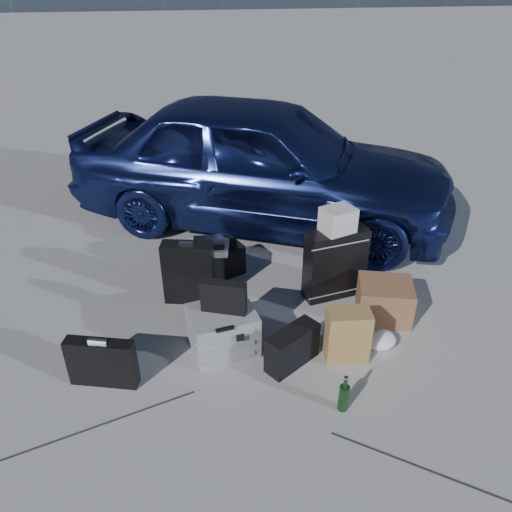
{
  "coord_description": "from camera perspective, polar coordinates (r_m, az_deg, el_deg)",
  "views": [
    {
      "loc": [
        -0.6,
        -2.91,
        2.77
      ],
      "look_at": [
        -0.03,
        0.85,
        0.48
      ],
      "focal_mm": 35.0,
      "sensor_mm": 36.0,
      "label": 1
    }
  ],
  "objects": [
    {
      "name": "suitcase_left",
      "position": [
        4.58,
        -7.7,
        -1.9
      ],
      "size": [
        0.48,
        0.26,
        0.6
      ],
      "primitive_type": "cube",
      "rotation": [
        0.0,
        0.0,
        -0.21
      ],
      "color": "black",
      "rests_on": "ground"
    },
    {
      "name": "messenger_bag",
      "position": [
        3.95,
        4.17,
        -10.39
      ],
      "size": [
        0.47,
        0.4,
        0.32
      ],
      "primitive_type": "cube",
      "rotation": [
        0.0,
        0.0,
        0.61
      ],
      "color": "black",
      "rests_on": "ground"
    },
    {
      "name": "green_bottle",
      "position": [
        3.67,
        10.03,
        -15.25
      ],
      "size": [
        0.1,
        0.1,
        0.29
      ],
      "primitive_type": "cylinder",
      "rotation": [
        0.0,
        0.0,
        0.42
      ],
      "color": "black",
      "rests_on": "ground"
    },
    {
      "name": "pelican_case",
      "position": [
        4.07,
        -3.8,
        -8.47
      ],
      "size": [
        0.58,
        0.51,
        0.37
      ],
      "primitive_type": "cube",
      "rotation": [
        0.0,
        0.0,
        0.19
      ],
      "color": "gray",
      "rests_on": "ground"
    },
    {
      "name": "flat_box_white",
      "position": [
        4.85,
        -5.38,
        0.96
      ],
      "size": [
        0.41,
        0.34,
        0.07
      ],
      "primitive_type": "cube",
      "rotation": [
        0.0,
        0.0,
        -0.16
      ],
      "color": "silver",
      "rests_on": "duffel_bag"
    },
    {
      "name": "briefcase",
      "position": [
        3.93,
        -17.19,
        -11.55
      ],
      "size": [
        0.52,
        0.24,
        0.4
      ],
      "primitive_type": "cube",
      "rotation": [
        0.0,
        0.0,
        -0.27
      ],
      "color": "black",
      "rests_on": "ground"
    },
    {
      "name": "suitcase_right",
      "position": [
        4.65,
        9.03,
        -0.88
      ],
      "size": [
        0.6,
        0.31,
        0.68
      ],
      "primitive_type": "cube",
      "rotation": [
        0.0,
        0.0,
        0.2
      ],
      "color": "black",
      "rests_on": "ground"
    },
    {
      "name": "laptop_bag",
      "position": [
        3.88,
        -3.72,
        -4.7
      ],
      "size": [
        0.37,
        0.21,
        0.27
      ],
      "primitive_type": "cube",
      "rotation": [
        0.0,
        0.0,
        -0.35
      ],
      "color": "black",
      "rests_on": "pelican_case"
    },
    {
      "name": "ground",
      "position": [
        4.06,
        2.29,
        -11.95
      ],
      "size": [
        60.0,
        60.0,
        0.0
      ],
      "primitive_type": "plane",
      "color": "#A1A09C",
      "rests_on": "ground"
    },
    {
      "name": "car",
      "position": [
        5.83,
        0.69,
        10.68
      ],
      "size": [
        4.67,
        3.35,
        1.48
      ],
      "primitive_type": "imported",
      "rotation": [
        0.0,
        0.0,
        1.15
      ],
      "color": "navy",
      "rests_on": "ground"
    },
    {
      "name": "kraft_bag",
      "position": [
        4.02,
        10.39,
        -8.88
      ],
      "size": [
        0.35,
        0.23,
        0.45
      ],
      "primitive_type": "cube",
      "rotation": [
        0.0,
        0.0,
        -0.08
      ],
      "color": "tan",
      "rests_on": "ground"
    },
    {
      "name": "flat_box_black",
      "position": [
        4.8,
        -5.42,
        1.51
      ],
      "size": [
        0.29,
        0.21,
        0.06
      ],
      "primitive_type": "cube",
      "rotation": [
        0.0,
        0.0,
        -0.02
      ],
      "color": "black",
      "rests_on": "flat_box_white"
    },
    {
      "name": "plastic_bag",
      "position": [
        4.27,
        14.08,
        -9.3
      ],
      "size": [
        0.31,
        0.29,
        0.14
      ],
      "primitive_type": "ellipsoid",
      "rotation": [
        0.0,
        0.0,
        0.33
      ],
      "color": "white",
      "rests_on": "ground"
    },
    {
      "name": "cardboard_box",
      "position": [
        4.54,
        14.44,
        -4.94
      ],
      "size": [
        0.55,
        0.51,
        0.34
      ],
      "primitive_type": "cube",
      "rotation": [
        0.0,
        0.0,
        -0.27
      ],
      "color": "brown",
      "rests_on": "ground"
    },
    {
      "name": "duffel_bag",
      "position": [
        4.96,
        -5.07,
        -0.81
      ],
      "size": [
        0.68,
        0.5,
        0.31
      ],
      "primitive_type": "cube",
      "rotation": [
        0.0,
        0.0,
        0.42
      ],
      "color": "black",
      "rests_on": "ground"
    },
    {
      "name": "white_carton",
      "position": [
        4.43,
        9.34,
        4.1
      ],
      "size": [
        0.34,
        0.3,
        0.22
      ],
      "primitive_type": "cube",
      "rotation": [
        0.0,
        0.0,
        0.34
      ],
      "color": "silver",
      "rests_on": "suitcase_right"
    }
  ]
}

